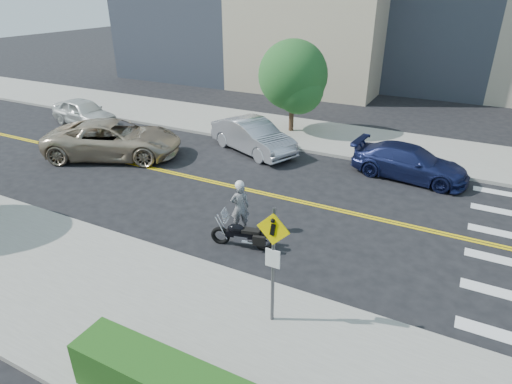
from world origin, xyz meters
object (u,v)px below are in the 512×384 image
object	(u,v)px
motorcycle	(243,229)
parked_car_blue	(409,162)
pedestrian_sign	(273,256)
motorcyclist	(240,206)
parked_car_white	(84,112)
suv	(114,139)
parked_car_silver	(253,136)

from	to	relation	value
motorcycle	parked_car_blue	bearing A→B (deg)	51.77
pedestrian_sign	motorcycle	size ratio (longest dim) A/B	1.51
pedestrian_sign	motorcyclist	distance (m)	4.62
motorcyclist	parked_car_white	world-z (taller)	motorcyclist
motorcyclist	suv	distance (m)	9.11
motorcyclist	motorcycle	size ratio (longest dim) A/B	0.90
pedestrian_sign	motorcycle	xyz separation A→B (m)	(-2.25, 2.67, -1.36)
suv	parked_car_white	distance (m)	6.04
motorcyclist	parked_car_white	size ratio (longest dim) A/B	0.41
pedestrian_sign	parked_car_blue	distance (m)	10.65
parked_car_blue	motorcycle	bearing A→B (deg)	161.26
parked_car_blue	parked_car_silver	bearing A→B (deg)	97.79
suv	parked_car_silver	size ratio (longest dim) A/B	1.28
pedestrian_sign	suv	world-z (taller)	pedestrian_sign
motorcycle	parked_car_silver	distance (m)	8.42
suv	parked_car_silver	distance (m)	6.52
pedestrian_sign	parked_car_silver	bearing A→B (deg)	119.90
suv	parked_car_silver	xyz separation A→B (m)	(5.45, 3.57, -0.07)
parked_car_white	parked_car_silver	world-z (taller)	parked_car_silver
parked_car_white	parked_car_silver	xyz separation A→B (m)	(10.68, 0.55, 0.04)
motorcycle	parked_car_silver	world-z (taller)	parked_car_silver
pedestrian_sign	parked_car_blue	xyz separation A→B (m)	(1.35, 10.48, -1.28)
motorcyclist	parked_car_silver	size ratio (longest dim) A/B	0.37
motorcycle	parked_car_white	bearing A→B (deg)	140.36
motorcycle	parked_car_white	xyz separation A→B (m)	(-14.33, 7.04, 0.15)
parked_car_silver	parked_car_blue	distance (m)	7.26
parked_car_white	parked_car_blue	bearing A→B (deg)	-78.17
parked_car_white	pedestrian_sign	bearing A→B (deg)	-111.00
motorcyclist	motorcycle	bearing A→B (deg)	85.55
parked_car_white	parked_car_silver	bearing A→B (deg)	-77.69
parked_car_white	suv	bearing A→B (deg)	-110.68
parked_car_white	parked_car_blue	size ratio (longest dim) A/B	0.93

